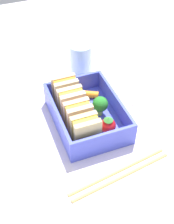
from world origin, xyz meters
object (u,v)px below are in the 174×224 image
Objects in this scene: sandwich_left at (86,131)px; sandwich_center_right at (65,91)px; sandwich_center at (72,103)px; strawberry_far_left at (108,125)px; broccoli_floret at (101,105)px; carrot_stick_far_left at (90,94)px; sandwich_center_left at (78,116)px; folded_napkin at (149,98)px; chopstick_pair at (120,173)px; drinking_glass at (81,60)px.

sandwich_left is 12.04cm from sandwich_center_right.
sandwich_left is 1.00× the size of sandwich_center.
strawberry_far_left is at bearing -155.88° from sandwich_center_right.
carrot_stick_far_left is at bearing -0.11° from broccoli_floret.
strawberry_far_left is (-11.02, -4.93, -1.39)cm from sandwich_center_right.
folded_napkin is (3.55, -17.82, -4.05)cm from sandwich_center_left.
sandwich_left is 9.69cm from chopstick_pair.
drinking_glass reaches higher than broccoli_floret.
sandwich_center is at bearing 153.09° from drinking_glass.
chopstick_pair is at bearing -157.94° from sandwich_left.
strawberry_far_left is 9.70cm from chopstick_pair.
broccoli_floret is at bearing -112.05° from sandwich_center.
folded_napkin is at bearing -67.00° from sandwich_left.
carrot_stick_far_left is 0.18× the size of chopstick_pair.
sandwich_left and sandwich_center have the same top height.
sandwich_center_left is 1.66× the size of strawberry_far_left.
sandwich_left is at bearing 22.06° from chopstick_pair.
strawberry_far_left is 4.94cm from broccoli_floret.
drinking_glass is at bearing 37.85° from folded_napkin.
broccoli_floret is 14.62cm from chopstick_pair.
sandwich_center_right is at bearing 9.34° from chopstick_pair.
sandwich_left is at bearing 155.15° from carrot_stick_far_left.
chopstick_pair is at bearing 174.10° from carrot_stick_far_left.
broccoli_floret reaches higher than chopstick_pair.
drinking_glass reaches higher than sandwich_center_left.
broccoli_floret is 13.07cm from folded_napkin.
strawberry_far_left is 0.86× the size of broccoli_floret.
sandwich_center_left is at bearing 158.61° from drinking_glass.
carrot_stick_far_left is (-0.42, -5.38, -2.30)cm from sandwich_center_right.
carrot_stick_far_left is (7.60, -5.38, -2.30)cm from sandwich_center_left.
drinking_glass is at bearing -26.91° from sandwich_center.
sandwich_center is 0.31× the size of chopstick_pair.
carrot_stick_far_left is 10.34cm from drinking_glass.
sandwich_center_left is at bearing 180.00° from sandwich_center_right.
sandwich_center reaches higher than broccoli_floret.
sandwich_center_right is 20.90cm from chopstick_pair.
strawberry_far_left is (-3.00, -4.93, -1.39)cm from sandwich_center_left.
broccoli_floret is at bearing -71.10° from sandwich_center_left.
sandwich_center_right reaches higher than chopstick_pair.
sandwich_left is 4.01cm from sandwich_center_left.
drinking_glass is at bearing -8.62° from carrot_stick_far_left.
sandwich_center reaches higher than chopstick_pair.
strawberry_far_left is at bearing -144.86° from sandwich_center.
strawberry_far_left reaches higher than chopstick_pair.
sandwich_left is at bearing 180.00° from sandwich_center_left.
strawberry_far_left is 1.01× the size of carrot_stick_far_left.
chopstick_pair is at bearing -168.41° from sandwich_center.
sandwich_left is 1.68× the size of carrot_stick_far_left.
drinking_glass reaches higher than strawberry_far_left.
strawberry_far_left is 0.33× the size of folded_napkin.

